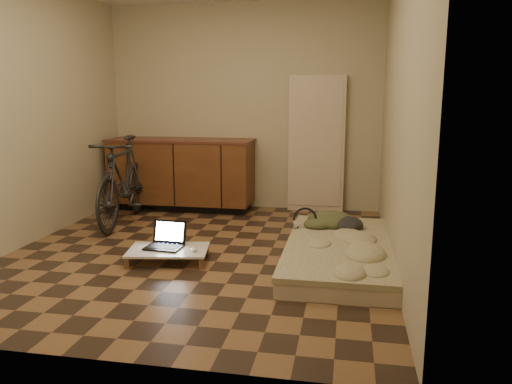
% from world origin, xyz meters
% --- Properties ---
extents(room_shell, '(3.50, 4.00, 2.60)m').
position_xyz_m(room_shell, '(0.00, 0.00, 1.30)').
color(room_shell, brown).
rests_on(room_shell, ground).
extents(cabinets, '(1.84, 0.62, 0.91)m').
position_xyz_m(cabinets, '(-0.75, 1.70, 0.47)').
color(cabinets, black).
rests_on(cabinets, ground).
extents(appliance_panel, '(0.70, 0.10, 1.70)m').
position_xyz_m(appliance_panel, '(0.95, 1.94, 0.85)').
color(appliance_panel, beige).
rests_on(appliance_panel, ground).
extents(bicycle, '(0.68, 1.74, 1.10)m').
position_xyz_m(bicycle, '(-1.17, 0.89, 0.55)').
color(bicycle, black).
rests_on(bicycle, ground).
extents(futon, '(0.94, 1.94, 0.17)m').
position_xyz_m(futon, '(1.30, -0.03, 0.08)').
color(futon, beige).
rests_on(futon, ground).
extents(clothing_pile, '(0.52, 0.43, 0.21)m').
position_xyz_m(clothing_pile, '(1.24, 0.57, 0.27)').
color(clothing_pile, '#3B4226').
rests_on(clothing_pile, futon).
extents(headphones, '(0.32, 0.30, 0.18)m').
position_xyz_m(headphones, '(0.95, 0.45, 0.26)').
color(headphones, black).
rests_on(headphones, futon).
extents(lap_desk, '(0.76, 0.56, 0.12)m').
position_xyz_m(lap_desk, '(-0.20, -0.32, 0.10)').
color(lap_desk, brown).
rests_on(lap_desk, ground).
extents(laptop, '(0.33, 0.30, 0.22)m').
position_xyz_m(laptop, '(-0.24, -0.26, 0.16)').
color(laptop, black).
rests_on(laptop, lap_desk).
extents(mouse, '(0.08, 0.11, 0.03)m').
position_xyz_m(mouse, '(0.05, -0.34, 0.13)').
color(mouse, silver).
rests_on(mouse, lap_desk).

